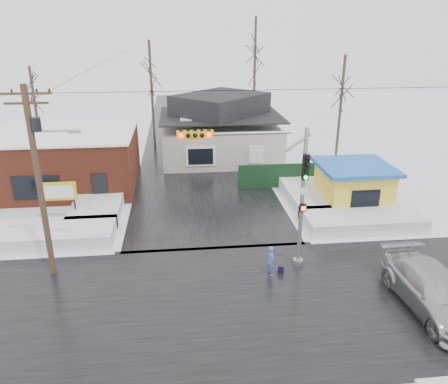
{
  "coord_description": "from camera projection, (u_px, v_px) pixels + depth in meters",
  "views": [
    {
      "loc": [
        -1.73,
        -15.63,
        11.3
      ],
      "look_at": [
        0.57,
        5.75,
        3.0
      ],
      "focal_mm": 35.0,
      "sensor_mm": 36.0,
      "label": 1
    }
  ],
  "objects": [
    {
      "name": "brick_building",
      "position": [
        51.0,
        160.0,
        31.73
      ],
      "size": [
        12.2,
        8.2,
        4.12
      ],
      "color": "maroon",
      "rests_on": "ground"
    },
    {
      "name": "pedestrian",
      "position": [
        271.0,
        261.0,
        20.81
      ],
      "size": [
        0.44,
        0.59,
        1.49
      ],
      "primitive_type": "imported",
      "rotation": [
        0.0,
        0.0,
        1.73
      ],
      "color": "#445EC0",
      "rests_on": "ground"
    },
    {
      "name": "snowbank_nw",
      "position": [
        50.0,
        234.0,
        24.19
      ],
      "size": [
        7.0,
        3.0,
        0.8
      ],
      "primitive_type": "cube",
      "color": "white",
      "rests_on": "ground"
    },
    {
      "name": "road_ns",
      "position": [
        225.0,
        305.0,
        18.74
      ],
      "size": [
        10.0,
        120.0,
        0.02
      ],
      "primitive_type": "cube",
      "color": "black",
      "rests_on": "ground"
    },
    {
      "name": "snowbank_nside_e",
      "position": [
        306.0,
        191.0,
        30.43
      ],
      "size": [
        3.0,
        8.0,
        0.8
      ],
      "primitive_type": "cube",
      "color": "white",
      "rests_on": "ground"
    },
    {
      "name": "marquee_sign",
      "position": [
        58.0,
        193.0,
        25.95
      ],
      "size": [
        2.2,
        0.21,
        2.55
      ],
      "color": "black",
      "rests_on": "ground"
    },
    {
      "name": "snowbank_nside_w",
      "position": [
        101.0,
        199.0,
        29.03
      ],
      "size": [
        3.0,
        8.0,
        0.8
      ],
      "primitive_type": "cube",
      "color": "white",
      "rests_on": "ground"
    },
    {
      "name": "house",
      "position": [
        220.0,
        129.0,
        38.4
      ],
      "size": [
        10.4,
        8.4,
        5.76
      ],
      "color": "beige",
      "rests_on": "ground"
    },
    {
      "name": "road_ew",
      "position": [
        225.0,
        305.0,
        18.74
      ],
      "size": [
        120.0,
        10.0,
        0.02
      ],
      "primitive_type": "cube",
      "color": "black",
      "rests_on": "ground"
    },
    {
      "name": "car",
      "position": [
        434.0,
        291.0,
        18.26
      ],
      "size": [
        2.58,
        5.96,
        1.71
      ],
      "primitive_type": "imported",
      "rotation": [
        0.0,
        0.0,
        0.03
      ],
      "color": "#AAACB1",
      "rests_on": "ground"
    },
    {
      "name": "tree_far_right",
      "position": [
        343.0,
        78.0,
        35.91
      ],
      "size": [
        3.0,
        3.0,
        9.0
      ],
      "color": "#332821",
      "rests_on": "ground"
    },
    {
      "name": "ground",
      "position": [
        225.0,
        305.0,
        18.74
      ],
      "size": [
        120.0,
        120.0,
        0.0
      ],
      "primitive_type": "plane",
      "color": "white",
      "rests_on": "ground"
    },
    {
      "name": "shopping_bag",
      "position": [
        281.0,
        270.0,
        21.1
      ],
      "size": [
        0.3,
        0.2,
        0.35
      ],
      "primitive_type": "cube",
      "rotation": [
        0.0,
        0.0,
        -0.32
      ],
      "color": "black",
      "rests_on": "ground"
    },
    {
      "name": "traffic_signal",
      "position": [
        271.0,
        181.0,
        20.1
      ],
      "size": [
        6.05,
        0.68,
        7.0
      ],
      "color": "gray",
      "rests_on": "ground"
    },
    {
      "name": "tree_far_left",
      "position": [
        150.0,
        63.0,
        39.59
      ],
      "size": [
        3.0,
        3.0,
        10.0
      ],
      "color": "#332821",
      "rests_on": "ground"
    },
    {
      "name": "kiosk",
      "position": [
        353.0,
        185.0,
        28.43
      ],
      "size": [
        4.6,
        4.6,
        2.88
      ],
      "color": "yellow",
      "rests_on": "ground"
    },
    {
      "name": "fence",
      "position": [
        292.0,
        175.0,
        32.05
      ],
      "size": [
        8.0,
        0.12,
        1.8
      ],
      "primitive_type": "cube",
      "color": "black",
      "rests_on": "ground"
    },
    {
      "name": "utility_pole",
      "position": [
        39.0,
        173.0,
        19.35
      ],
      "size": [
        3.15,
        0.44,
        9.0
      ],
      "color": "#382619",
      "rests_on": "ground"
    },
    {
      "name": "snowbank_ne",
      "position": [
        362.0,
        220.0,
        25.99
      ],
      "size": [
        7.0,
        3.0,
        0.8
      ],
      "primitive_type": "cube",
      "color": "white",
      "rests_on": "ground"
    },
    {
      "name": "tree_far_west",
      "position": [
        32.0,
        86.0,
        37.31
      ],
      "size": [
        3.0,
        3.0,
        8.0
      ],
      "color": "#332821",
      "rests_on": "ground"
    },
    {
      "name": "tree_far_mid",
      "position": [
        255.0,
        43.0,
        41.88
      ],
      "size": [
        3.0,
        3.0,
        12.0
      ],
      "color": "#332821",
      "rests_on": "ground"
    }
  ]
}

